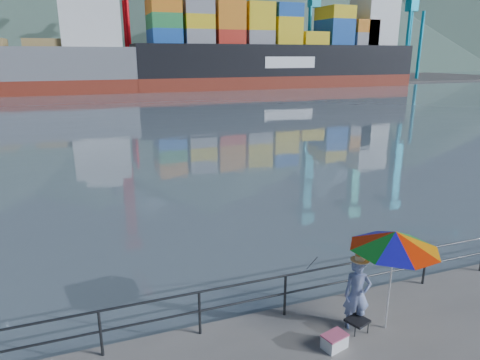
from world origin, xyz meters
name	(u,v)px	position (x,y,z in m)	size (l,w,h in m)	color
harbor_water	(88,76)	(0.00, 130.00, 0.00)	(500.00, 280.00, 0.00)	slate
far_dock	(140,82)	(10.00, 93.00, 0.00)	(200.00, 40.00, 0.40)	#514F4C
guardrail	(244,303)	(0.00, 1.70, 0.52)	(22.00, 0.06, 1.03)	#2D3033
port_cranes	(243,4)	(31.00, 84.00, 16.00)	(116.00, 28.00, 38.40)	red
container_stacks	(230,68)	(31.23, 93.30, 2.77)	(58.00, 5.40, 7.80)	#267F3F
fisherman	(357,294)	(2.25, 0.77, 0.79)	(0.58, 0.38, 1.59)	navy
beach_umbrella	(395,240)	(2.86, 0.49, 2.08)	(2.30, 2.30, 2.28)	white
folding_stool	(357,325)	(2.21, 0.62, 0.14)	(0.53, 0.53, 0.27)	black
cooler_bag	(334,342)	(1.44, 0.30, 0.14)	(0.48, 0.32, 0.28)	silver
fishing_rod	(310,297)	(1.92, 2.17, 0.00)	(0.02, 0.02, 2.13)	black
bulk_carrier	(1,66)	(-13.79, 70.68, 4.17)	(48.57, 8.41, 14.50)	maroon
container_ship	(287,54)	(35.31, 71.00, 5.88)	(54.81, 9.14, 18.10)	maroon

